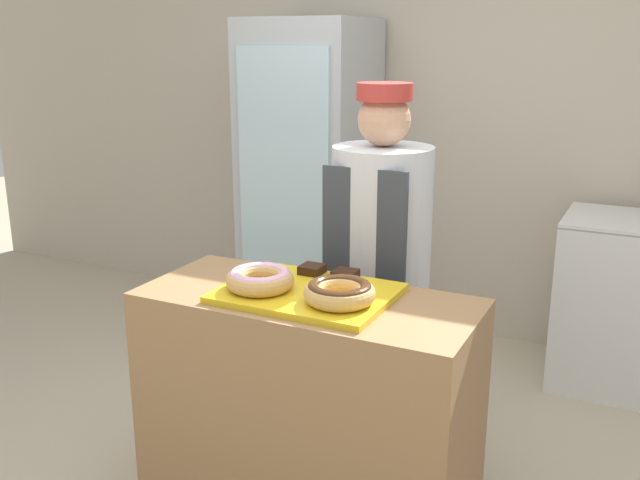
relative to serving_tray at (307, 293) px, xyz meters
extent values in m
cube|color=#BCB29E|center=(0.00, 2.13, 0.42)|extent=(8.00, 0.06, 2.70)
cube|color=#997047|center=(0.00, 0.00, -0.47)|extent=(1.20, 0.53, 0.92)
cube|color=yellow|center=(0.00, 0.00, 0.00)|extent=(0.59, 0.45, 0.02)
torus|color=tan|center=(-0.15, -0.06, 0.04)|extent=(0.24, 0.24, 0.07)
torus|color=#EFADC6|center=(-0.15, -0.06, 0.06)|extent=(0.22, 0.22, 0.04)
torus|color=tan|center=(0.15, -0.06, 0.04)|extent=(0.24, 0.24, 0.07)
torus|color=#472814|center=(0.15, -0.06, 0.06)|extent=(0.22, 0.22, 0.04)
cube|color=black|center=(-0.07, 0.17, 0.03)|extent=(0.08, 0.08, 0.03)
cube|color=black|center=(0.07, 0.17, 0.03)|extent=(0.08, 0.08, 0.03)
cylinder|color=#4C4C51|center=(0.05, 0.58, -0.54)|extent=(0.30, 0.30, 0.79)
cylinder|color=silver|center=(0.05, 0.58, 0.15)|extent=(0.41, 0.41, 0.59)
cube|color=#383D47|center=(0.05, 0.39, -0.24)|extent=(0.35, 0.02, 1.24)
sphere|color=tan|center=(0.05, 0.58, 0.55)|extent=(0.21, 0.21, 0.21)
cylinder|color=#B2332D|center=(0.05, 0.58, 0.66)|extent=(0.22, 0.22, 0.07)
cube|color=#ADB2B7|center=(-0.89, 1.75, 0.02)|extent=(0.70, 0.64, 1.91)
cube|color=silver|center=(-0.89, 1.42, 0.06)|extent=(0.58, 0.02, 1.53)
camera|label=1|loc=(1.08, -2.08, 0.85)|focal=40.00mm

